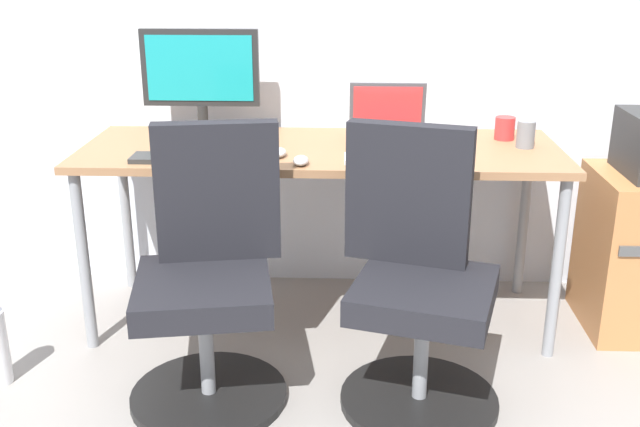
% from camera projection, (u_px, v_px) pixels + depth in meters
% --- Properties ---
extents(ground_plane, '(5.28, 5.28, 0.00)m').
position_uv_depth(ground_plane, '(320.00, 317.00, 3.18)').
color(ground_plane, gray).
extents(desk, '(1.87, 0.66, 0.74)m').
position_uv_depth(desk, '(320.00, 162.00, 2.95)').
color(desk, '#996B47').
rests_on(desk, ground).
extents(office_chair_left, '(0.54, 0.54, 0.94)m').
position_uv_depth(office_chair_left, '(210.00, 280.00, 2.52)').
color(office_chair_left, black).
rests_on(office_chair_left, ground).
extents(office_chair_right, '(0.54, 0.54, 0.94)m').
position_uv_depth(office_chair_right, '(417.00, 284.00, 2.49)').
color(office_chair_right, black).
rests_on(office_chair_right, ground).
extents(desktop_monitor, '(0.48, 0.18, 0.43)m').
position_uv_depth(desktop_monitor, '(201.00, 74.00, 3.05)').
color(desktop_monitor, '#262626').
rests_on(desktop_monitor, desk).
extents(open_laptop, '(0.31, 0.26, 0.23)m').
position_uv_depth(open_laptop, '(388.00, 128.00, 3.00)').
color(open_laptop, '#4C4C51').
rests_on(open_laptop, desk).
extents(keyboard_by_monitor, '(0.34, 0.12, 0.02)m').
position_uv_depth(keyboard_by_monitor, '(178.00, 158.00, 2.74)').
color(keyboard_by_monitor, '#2D2D2D').
rests_on(keyboard_by_monitor, desk).
extents(keyboard_by_laptop, '(0.34, 0.12, 0.02)m').
position_uv_depth(keyboard_by_laptop, '(391.00, 159.00, 2.73)').
color(keyboard_by_laptop, silver).
rests_on(keyboard_by_laptop, desk).
extents(mouse_by_monitor, '(0.06, 0.10, 0.03)m').
position_uv_depth(mouse_by_monitor, '(279.00, 152.00, 2.79)').
color(mouse_by_monitor, '#B7B7B7').
rests_on(mouse_by_monitor, desk).
extents(mouse_by_laptop, '(0.06, 0.10, 0.03)m').
position_uv_depth(mouse_by_laptop, '(301.00, 160.00, 2.68)').
color(mouse_by_laptop, '#B7B7B7').
rests_on(mouse_by_laptop, desk).
extents(coffee_mug, '(0.08, 0.08, 0.09)m').
position_uv_depth(coffee_mug, '(505.00, 128.00, 3.03)').
color(coffee_mug, red).
rests_on(coffee_mug, desk).
extents(pen_cup, '(0.07, 0.07, 0.10)m').
position_uv_depth(pen_cup, '(526.00, 134.00, 2.90)').
color(pen_cup, slate).
rests_on(pen_cup, desk).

